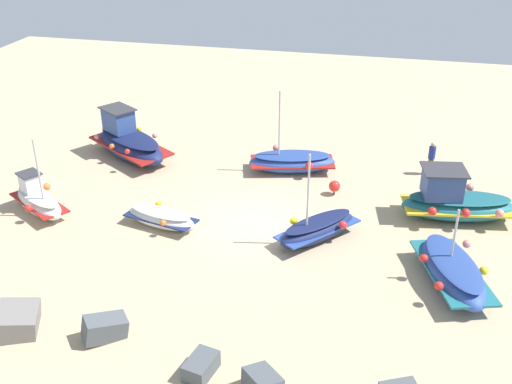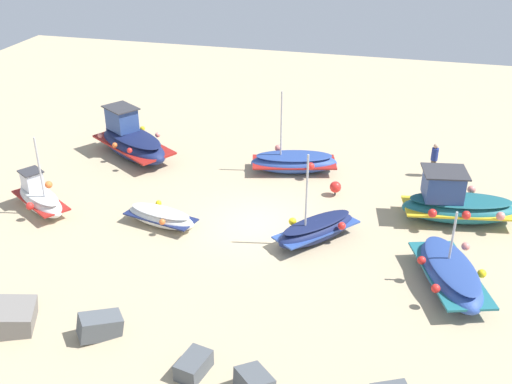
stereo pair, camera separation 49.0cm
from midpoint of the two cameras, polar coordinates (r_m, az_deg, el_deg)
name	(u,v)px [view 1 (the left image)]	position (r m, az deg, el deg)	size (l,w,h in m)	color
ground_plane	(258,223)	(24.85, -0.35, -2.98)	(54.90, 54.90, 0.00)	tan
fishing_boat_0	(161,218)	(24.84, -9.46, -2.40)	(3.26, 1.76, 0.75)	white
fishing_boat_1	(129,142)	(31.17, -12.29, 4.58)	(5.23, 4.34, 2.42)	navy
fishing_boat_2	(456,202)	(26.13, 17.73, -0.88)	(4.91, 2.74, 2.25)	#1E6670
fishing_boat_3	(292,162)	(29.12, 2.93, 2.86)	(4.38, 2.53, 4.01)	#2D4C9E
fishing_boat_4	(38,200)	(27.12, -20.26, -0.73)	(3.40, 2.75, 3.50)	white
fishing_boat_5	(318,229)	(23.64, 5.23, -3.45)	(3.27, 3.57, 3.83)	navy
fishing_boat_6	(452,271)	(22.02, 17.34, -7.11)	(2.92, 4.49, 2.82)	#2D4C9E
person_walking	(432,156)	(29.68, 15.71, 3.27)	(0.32, 0.32, 1.63)	brown
breakwater_rocks	(160,355)	(18.26, -9.80, -14.81)	(22.44, 2.62, 1.25)	slate
mooring_buoy_0	(335,186)	(27.09, 6.87, 0.54)	(0.51, 0.51, 0.67)	#3F3F42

